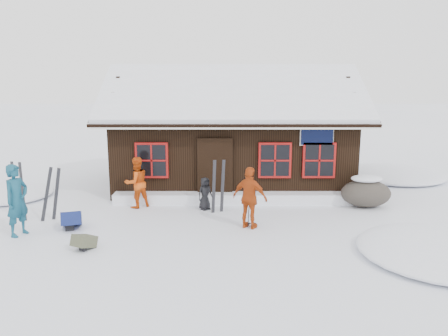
{
  "coord_description": "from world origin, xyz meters",
  "views": [
    {
      "loc": [
        1.19,
        -11.14,
        3.87
      ],
      "look_at": [
        1.19,
        1.45,
        1.3
      ],
      "focal_mm": 35.0,
      "sensor_mm": 36.0,
      "label": 1
    }
  ],
  "objects": [
    {
      "name": "ski_poles",
      "position": [
        1.93,
        0.0,
        0.6
      ],
      "size": [
        0.23,
        0.11,
        1.27
      ],
      "color": "black",
      "rests_on": "ground"
    },
    {
      "name": "skier_crouched",
      "position": [
        0.62,
        1.55,
        0.5
      ],
      "size": [
        0.58,
        0.53,
        0.99
      ],
      "primitive_type": "imported",
      "rotation": [
        0.0,
        0.0,
        0.6
      ],
      "color": "black",
      "rests_on": "ground"
    },
    {
      "name": "ski_pair_left",
      "position": [
        -3.59,
        0.53,
        0.74
      ],
      "size": [
        0.65,
        0.21,
        1.56
      ],
      "rotation": [
        0.0,
        0.0,
        0.07
      ],
      "color": "black",
      "rests_on": "ground"
    },
    {
      "name": "skier_teal",
      "position": [
        -3.97,
        -0.66,
        0.91
      ],
      "size": [
        0.65,
        0.78,
        1.82
      ],
      "primitive_type": "imported",
      "rotation": [
        0.0,
        0.0,
        1.19
      ],
      "color": "navy",
      "rests_on": "ground"
    },
    {
      "name": "skier_orange_right",
      "position": [
        1.87,
        -0.13,
        0.82
      ],
      "size": [
        1.04,
        0.81,
        1.65
      ],
      "primitive_type": "imported",
      "rotation": [
        0.0,
        0.0,
        2.65
      ],
      "color": "#AC3E11",
      "rests_on": "ground"
    },
    {
      "name": "ski_pair_mid",
      "position": [
        -4.51,
        0.61,
        0.8
      ],
      "size": [
        0.41,
        0.24,
        1.69
      ],
      "rotation": [
        0.0,
        0.0,
        -0.5
      ],
      "color": "black",
      "rests_on": "ground"
    },
    {
      "name": "ski_pair_right",
      "position": [
        1.02,
        1.29,
        0.76
      ],
      "size": [
        0.42,
        0.15,
        1.62
      ],
      "rotation": [
        0.0,
        0.0,
        0.28
      ],
      "color": "black",
      "rests_on": "ground"
    },
    {
      "name": "ground",
      "position": [
        0.0,
        0.0,
        0.0
      ],
      "size": [
        120.0,
        120.0,
        0.0
      ],
      "primitive_type": "plane",
      "color": "white",
      "rests_on": "ground"
    },
    {
      "name": "mountain_hut",
      "position": [
        1.5,
        4.98,
        1.58
      ],
      "size": [
        8.9,
        6.09,
        4.42
      ],
      "color": "black",
      "rests_on": "ground"
    },
    {
      "name": "boulder",
      "position": [
        5.56,
        1.87,
        0.45
      ],
      "size": [
        1.52,
        1.14,
        0.88
      ],
      "color": "#453F37",
      "rests_on": "ground"
    },
    {
      "name": "snow_mounds",
      "position": [
        1.65,
        1.86,
        0.0
      ],
      "size": [
        20.6,
        13.2,
        0.48
      ],
      "color": "white",
      "rests_on": "ground"
    },
    {
      "name": "backpack_blue",
      "position": [
        -2.83,
        -0.16,
        0.18
      ],
      "size": [
        0.65,
        0.76,
        0.35
      ],
      "primitive_type": "cube",
      "rotation": [
        0.0,
        0.0,
        0.29
      ],
      "color": "navy",
      "rests_on": "ground"
    },
    {
      "name": "backpack_olive",
      "position": [
        -2.05,
        -1.61,
        0.13
      ],
      "size": [
        0.55,
        0.61,
        0.27
      ],
      "primitive_type": "cube",
      "rotation": [
        0.0,
        0.0,
        -0.46
      ],
      "color": "#474934",
      "rests_on": "ground"
    },
    {
      "name": "snow_drift",
      "position": [
        1.5,
        2.25,
        0.17
      ],
      "size": [
        7.6,
        0.6,
        0.35
      ],
      "primitive_type": "cube",
      "color": "white",
      "rests_on": "ground"
    },
    {
      "name": "skier_orange_left",
      "position": [
        -1.48,
        1.78,
        0.78
      ],
      "size": [
        0.97,
        0.93,
        1.57
      ],
      "primitive_type": "imported",
      "rotation": [
        0.0,
        0.0,
        3.79
      ],
      "color": "#CD480E",
      "rests_on": "ground"
    }
  ]
}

